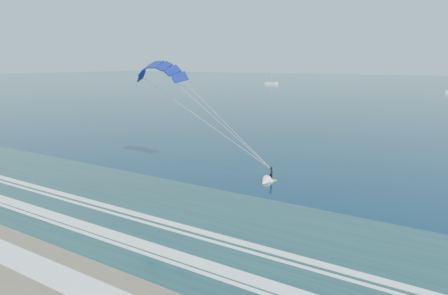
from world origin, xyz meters
The scene contains 3 objects.
ground centered at (0.00, 0.00, 0.00)m, with size 900.00×900.00×0.00m, color #07293E.
kitesurfer_rig centered at (3.05, 22.21, 7.06)m, with size 16.92×7.10×13.97m.
sailboat_0 centered at (-77.73, 205.65, 0.67)m, with size 7.59×2.40×10.58m.
Camera 1 is at (27.28, -13.63, 12.70)m, focal length 32.00 mm.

